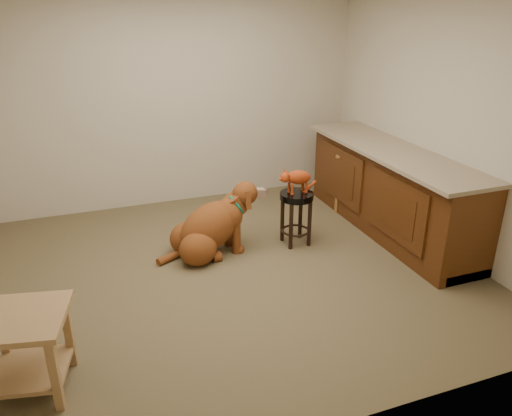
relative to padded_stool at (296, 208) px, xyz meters
name	(u,v)px	position (x,y,z in m)	size (l,w,h in m)	color
floor	(231,272)	(-0.83, -0.35, -0.41)	(4.50, 4.00, 0.01)	brown
room_shell	(227,95)	(-0.83, -0.35, 1.27)	(4.54, 4.04, 2.62)	#BFB59A
cabinet_run	(390,193)	(1.11, -0.05, 0.03)	(0.70, 2.56, 0.94)	#50290E
padded_stool	(296,208)	(0.00, 0.00, 0.00)	(0.35, 0.35, 0.57)	black
wood_stool	(358,184)	(1.02, 0.47, -0.03)	(0.48, 0.48, 0.73)	brown
side_table	(25,342)	(-2.53, -1.36, -0.03)	(0.66, 0.66, 0.57)	#9B7547
golden_retriever	(211,228)	(-0.90, 0.07, -0.12)	(1.21, 0.63, 0.77)	#653213
tabby_kitten	(296,178)	(-0.01, 0.00, 0.33)	(0.47, 0.18, 0.29)	#9A310F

